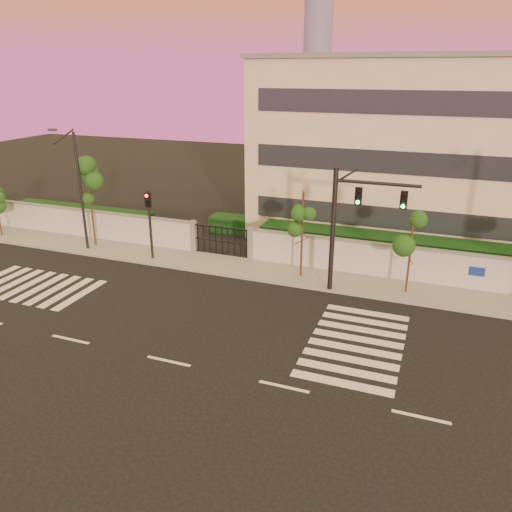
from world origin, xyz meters
name	(u,v)px	position (x,y,z in m)	size (l,w,h in m)	color
ground	(169,361)	(0.00, 0.00, 0.00)	(120.00, 120.00, 0.00)	black
sidewalk	(258,270)	(0.00, 10.50, 0.07)	(60.00, 3.00, 0.15)	gray
perimeter_wall	(268,247)	(0.10, 12.00, 1.07)	(60.00, 0.36, 2.20)	#AAADB1
hedge_row	(297,239)	(1.17, 14.74, 0.82)	(41.00, 4.25, 1.80)	#0F3315
institutional_building	(436,148)	(9.00, 21.99, 6.16)	(24.40, 12.40, 12.25)	beige
road_markings	(179,315)	(-1.58, 3.76, 0.01)	(57.00, 7.62, 0.02)	silver
street_tree_c	(89,181)	(-11.75, 10.67, 4.53)	(1.63, 1.30, 6.17)	#382314
street_tree_d	(303,215)	(2.71, 10.44, 3.75)	(1.51, 1.20, 5.10)	#382314
street_tree_e	(412,237)	(8.59, 10.27, 3.24)	(1.47, 1.17, 4.40)	#382314
traffic_signal_main	(350,217)	(5.51, 9.18, 4.27)	(4.27, 0.40, 6.76)	black
traffic_signal_secondary	(149,216)	(-6.84, 9.86, 2.87)	(0.35, 0.34, 4.52)	black
streetlight_west	(78,186)	(-11.86, 9.76, 4.38)	(0.48, 1.95, 8.10)	black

